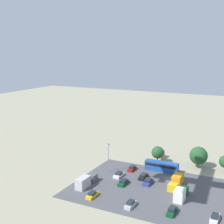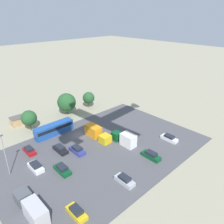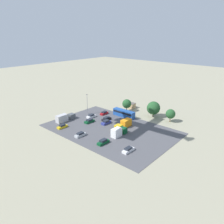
{
  "view_description": "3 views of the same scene",
  "coord_description": "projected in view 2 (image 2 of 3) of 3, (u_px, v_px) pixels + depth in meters",
  "views": [
    {
      "loc": [
        -24.97,
        90.16,
        39.3
      ],
      "look_at": [
        8.08,
        24.94,
        24.99
      ],
      "focal_mm": 50.0,
      "sensor_mm": 36.0,
      "label": 1
    },
    {
      "loc": [
        29.4,
        45.24,
        31.46
      ],
      "look_at": [
        -5.65,
        8.06,
        7.98
      ],
      "focal_mm": 35.0,
      "sensor_mm": 36.0,
      "label": 2
    },
    {
      "loc": [
        -53.72,
        69.98,
        36.61
      ],
      "look_at": [
        -0.21,
        9.15,
        7.29
      ],
      "focal_mm": 35.0,
      "sensor_mm": 36.0,
      "label": 3
    }
  ],
  "objects": [
    {
      "name": "parked_truck_0",
      "position": [
        32.0,
        208.0,
        36.61
      ],
      "size": [
        2.51,
        9.18,
        3.19
      ],
      "rotation": [
        0.0,
        0.0,
        3.14
      ],
      "color": "#4C5156",
      "rests_on": "ground"
    },
    {
      "name": "parked_car_5",
      "position": [
        36.0,
        167.0,
        47.62
      ],
      "size": [
        1.99,
        4.45,
        1.52
      ],
      "color": "silver",
      "rests_on": "ground"
    },
    {
      "name": "parked_truck_1",
      "position": [
        125.0,
        139.0,
        56.45
      ],
      "size": [
        2.49,
        7.11,
        3.28
      ],
      "rotation": [
        0.0,
        0.0,
        3.14
      ],
      "color": "#0C4723",
      "rests_on": "ground"
    },
    {
      "name": "parking_lot_surface",
      "position": [
        101.0,
        149.0,
        54.78
      ],
      "size": [
        51.09,
        33.88,
        0.08
      ],
      "color": "#4C4C51",
      "rests_on": "ground"
    },
    {
      "name": "ground_plane",
      "position": [
        78.0,
        135.0,
        61.38
      ],
      "size": [
        400.0,
        400.0,
        0.0
      ],
      "primitive_type": "plane",
      "color": "gray"
    },
    {
      "name": "parked_car_8",
      "position": [
        77.0,
        150.0,
        53.3
      ],
      "size": [
        1.98,
        4.54,
        1.62
      ],
      "rotation": [
        0.0,
        0.0,
        3.14
      ],
      "color": "navy",
      "rests_on": "ground"
    },
    {
      "name": "parked_car_2",
      "position": [
        151.0,
        155.0,
        51.29
      ],
      "size": [
        1.79,
        4.74,
        1.61
      ],
      "color": "#0C4723",
      "rests_on": "ground"
    },
    {
      "name": "tree_apron_far",
      "position": [
        67.0,
        102.0,
        72.05
      ],
      "size": [
        6.11,
        6.11,
        7.34
      ],
      "color": "brown",
      "rests_on": "ground"
    },
    {
      "name": "bus",
      "position": [
        54.0,
        129.0,
        60.84
      ],
      "size": [
        11.11,
        2.53,
        3.22
      ],
      "rotation": [
        0.0,
        0.0,
        1.57
      ],
      "color": "#1E4C9E",
      "rests_on": "ground"
    },
    {
      "name": "parked_car_4",
      "position": [
        169.0,
        138.0,
        58.46
      ],
      "size": [
        1.8,
        4.61,
        1.45
      ],
      "color": "silver",
      "rests_on": "ground"
    },
    {
      "name": "shed_building",
      "position": [
        18.0,
        121.0,
        66.17
      ],
      "size": [
        3.92,
        3.39,
        2.6
      ],
      "color": "tan",
      "rests_on": "ground"
    },
    {
      "name": "parked_car_6",
      "position": [
        29.0,
        151.0,
        53.19
      ],
      "size": [
        1.73,
        4.19,
        1.5
      ],
      "rotation": [
        0.0,
        0.0,
        3.14
      ],
      "color": "maroon",
      "rests_on": "ground"
    },
    {
      "name": "light_pole_lot_centre",
      "position": [
        5.0,
        154.0,
        44.08
      ],
      "size": [
        0.9,
        0.28,
        9.63
      ],
      "color": "gray",
      "rests_on": "ground"
    },
    {
      "name": "parked_car_0",
      "position": [
        62.0,
        169.0,
        46.85
      ],
      "size": [
        1.94,
        4.55,
        1.52
      ],
      "color": "#0C4723",
      "rests_on": "ground"
    },
    {
      "name": "tree_apron_mid",
      "position": [
        89.0,
        98.0,
        77.51
      ],
      "size": [
        4.17,
        4.17,
        5.78
      ],
      "color": "brown",
      "rests_on": "ground"
    },
    {
      "name": "parked_car_3",
      "position": [
        125.0,
        180.0,
        43.8
      ],
      "size": [
        1.76,
        4.41,
        1.54
      ],
      "rotation": [
        0.0,
        0.0,
        3.14
      ],
      "color": "#ADB2B7",
      "rests_on": "ground"
    },
    {
      "name": "parked_truck_2",
      "position": [
        97.0,
        133.0,
        59.44
      ],
      "size": [
        2.59,
        8.51,
        3.0
      ],
      "color": "gold",
      "rests_on": "ground"
    },
    {
      "name": "parked_car_1",
      "position": [
        76.0,
        212.0,
        36.82
      ],
      "size": [
        1.77,
        4.29,
        1.45
      ],
      "rotation": [
        0.0,
        0.0,
        3.14
      ],
      "color": "gold",
      "rests_on": "ground"
    },
    {
      "name": "tree_near_shed",
      "position": [
        29.0,
        118.0,
        62.22
      ],
      "size": [
        4.45,
        4.45,
        6.14
      ],
      "color": "brown",
      "rests_on": "ground"
    },
    {
      "name": "parked_car_7",
      "position": [
        60.0,
        149.0,
        53.71
      ],
      "size": [
        1.86,
        4.6,
        1.51
      ],
      "color": "black",
      "rests_on": "ground"
    }
  ]
}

